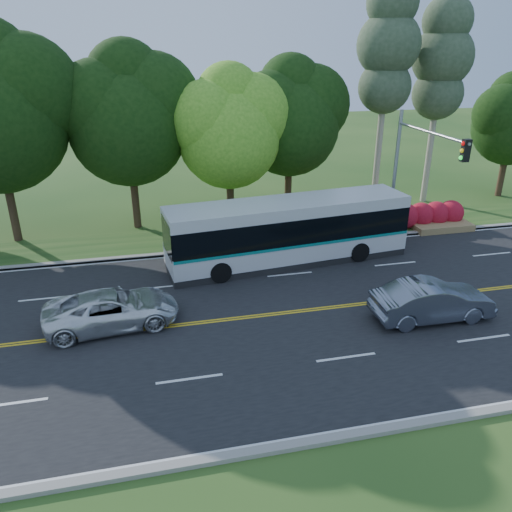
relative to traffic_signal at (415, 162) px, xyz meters
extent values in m
plane|color=#214818|center=(-6.49, -5.40, -4.67)|extent=(120.00, 120.00, 0.00)
cube|color=black|center=(-6.49, -5.40, -4.66)|extent=(60.00, 14.00, 0.02)
cube|color=gray|center=(-6.49, 1.75, -4.60)|extent=(60.00, 0.30, 0.15)
cube|color=gray|center=(-6.49, -12.55, -4.60)|extent=(60.00, 0.30, 0.15)
cube|color=#214818|center=(-6.49, 3.60, -4.62)|extent=(60.00, 4.00, 0.10)
cube|color=gold|center=(-6.49, -5.48, -4.65)|extent=(57.00, 0.10, 0.00)
cube|color=gold|center=(-6.49, -5.32, -4.65)|extent=(57.00, 0.10, 0.00)
cube|color=silver|center=(-17.99, -8.90, -4.65)|extent=(2.20, 0.12, 0.00)
cube|color=silver|center=(-12.49, -8.90, -4.65)|extent=(2.20, 0.12, 0.00)
cube|color=silver|center=(-6.99, -8.90, -4.65)|extent=(2.20, 0.12, 0.00)
cube|color=silver|center=(-1.49, -8.90, -4.65)|extent=(2.20, 0.12, 0.00)
cube|color=silver|center=(-17.99, -1.90, -4.65)|extent=(2.20, 0.12, 0.00)
cube|color=silver|center=(-12.49, -1.90, -4.65)|extent=(2.20, 0.12, 0.00)
cube|color=silver|center=(-6.99, -1.90, -4.65)|extent=(2.20, 0.12, 0.00)
cube|color=silver|center=(-1.49, -1.90, -4.65)|extent=(2.20, 0.12, 0.00)
cube|color=silver|center=(4.01, -1.90, -4.65)|extent=(2.20, 0.12, 0.00)
cube|color=silver|center=(-6.49, 1.45, -4.65)|extent=(57.00, 0.12, 0.00)
cube|color=silver|center=(-6.49, -12.25, -4.65)|extent=(57.00, 0.12, 0.00)
cylinder|color=#331D16|center=(-20.49, 5.60, -2.69)|extent=(0.44, 0.44, 3.96)
sphere|color=black|center=(-18.87, 5.90, 3.25)|extent=(5.76, 5.76, 5.76)
cylinder|color=#331D16|center=(-13.99, 6.60, -2.87)|extent=(0.44, 0.44, 3.60)
sphere|color=black|center=(-13.99, 6.60, 1.24)|extent=(6.60, 6.60, 6.60)
sphere|color=black|center=(-12.51, 6.90, 2.56)|extent=(5.28, 5.28, 5.28)
sphere|color=black|center=(-15.31, 6.40, 2.39)|extent=(4.95, 4.95, 4.95)
sphere|color=black|center=(-13.89, 7.00, 3.71)|extent=(4.29, 4.29, 4.29)
cylinder|color=#331D16|center=(-8.49, 5.60, -3.05)|extent=(0.44, 0.44, 3.24)
sphere|color=#48931E|center=(-8.49, 5.60, 0.60)|extent=(5.80, 5.80, 5.80)
sphere|color=#48931E|center=(-7.19, 5.90, 1.76)|extent=(4.64, 4.64, 4.64)
sphere|color=#48931E|center=(-9.65, 5.40, 1.61)|extent=(4.35, 4.35, 4.35)
sphere|color=#48931E|center=(-8.39, 6.00, 2.77)|extent=(3.77, 3.77, 3.77)
cylinder|color=#331D16|center=(-4.49, 7.10, -2.96)|extent=(0.44, 0.44, 3.42)
sphere|color=black|center=(-4.49, 7.10, 0.85)|extent=(6.00, 6.00, 6.00)
sphere|color=black|center=(-3.14, 7.40, 2.05)|extent=(4.80, 4.80, 4.80)
sphere|color=black|center=(-5.69, 6.90, 1.90)|extent=(4.50, 4.50, 4.50)
sphere|color=black|center=(-4.39, 7.50, 3.10)|extent=(3.90, 3.90, 3.90)
cylinder|color=#A8A087|center=(1.51, 7.10, 0.23)|extent=(0.40, 0.40, 9.80)
sphere|color=#32472C|center=(1.51, 7.10, 3.03)|extent=(3.23, 3.23, 3.23)
sphere|color=#32472C|center=(1.51, 7.10, 5.41)|extent=(3.80, 3.80, 3.80)
sphere|color=#32472C|center=(1.51, 7.10, 7.65)|extent=(3.04, 3.04, 3.04)
cylinder|color=#A8A087|center=(5.51, 7.60, -0.12)|extent=(0.40, 0.40, 9.10)
sphere|color=#32472C|center=(5.51, 7.60, 2.48)|extent=(3.23, 3.23, 3.23)
sphere|color=#32472C|center=(5.51, 7.60, 4.69)|extent=(3.80, 3.80, 3.80)
sphere|color=#32472C|center=(5.51, 7.60, 6.77)|extent=(3.04, 3.04, 3.04)
cylinder|color=#331D16|center=(11.51, 7.60, -3.14)|extent=(0.44, 0.44, 3.06)
sphere|color=black|center=(11.51, 7.60, 0.21)|extent=(5.20, 5.20, 5.20)
sphere|color=black|center=(10.47, 7.40, 1.12)|extent=(3.90, 3.90, 3.90)
sphere|color=maroon|center=(-3.49, 2.80, -3.92)|extent=(1.50, 1.50, 1.50)
sphere|color=maroon|center=(-2.49, 2.80, -3.92)|extent=(1.50, 1.50, 1.50)
sphere|color=maroon|center=(-1.49, 2.80, -3.92)|extent=(1.50, 1.50, 1.50)
sphere|color=maroon|center=(-0.49, 2.80, -3.92)|extent=(1.50, 1.50, 1.50)
sphere|color=maroon|center=(0.51, 2.80, -3.92)|extent=(1.50, 1.50, 1.50)
sphere|color=maroon|center=(1.51, 2.80, -3.92)|extent=(1.50, 1.50, 1.50)
sphere|color=maroon|center=(2.51, 2.80, -3.92)|extent=(1.50, 1.50, 1.50)
sphere|color=maroon|center=(3.51, 2.80, -3.92)|extent=(1.50, 1.50, 1.50)
sphere|color=maroon|center=(4.51, 2.80, -3.92)|extent=(1.50, 1.50, 1.50)
cube|color=olive|center=(3.51, 2.00, -4.47)|extent=(3.50, 1.40, 0.40)
cylinder|color=gray|center=(0.01, 1.90, -1.17)|extent=(0.20, 0.20, 7.00)
cylinder|color=gray|center=(0.01, -1.10, 1.63)|extent=(0.14, 6.00, 0.14)
cube|color=black|center=(0.01, -3.90, 1.33)|extent=(0.32, 0.28, 0.95)
sphere|color=red|center=(-0.16, -3.90, 1.63)|extent=(0.18, 0.18, 0.18)
sphere|color=yellow|center=(-0.16, -3.90, 1.33)|extent=(0.18, 0.18, 0.18)
sphere|color=#19D833|center=(-0.16, -3.90, 1.03)|extent=(0.18, 0.18, 0.18)
cube|color=silver|center=(-6.64, -0.38, -3.80)|extent=(12.27, 3.92, 1.00)
cube|color=black|center=(-6.64, -0.38, -2.68)|extent=(12.22, 3.96, 1.25)
cube|color=silver|center=(-6.64, -0.38, -1.78)|extent=(12.27, 3.92, 0.56)
cube|color=#0D7671|center=(-6.64, -0.38, -3.36)|extent=(12.22, 3.97, 0.14)
cube|color=black|center=(-12.60, -1.07, -2.59)|extent=(0.33, 2.35, 1.71)
cube|color=#19E54C|center=(-12.59, -1.06, -1.62)|extent=(0.23, 1.53, 0.22)
cube|color=black|center=(-6.64, -0.38, -4.48)|extent=(12.26, 3.82, 0.35)
cylinder|color=black|center=(-10.33, -2.01, -4.15)|extent=(1.03, 0.39, 1.00)
cylinder|color=black|center=(-10.61, 0.37, -4.15)|extent=(1.03, 0.39, 1.00)
cylinder|color=black|center=(-3.15, -1.19, -4.15)|extent=(1.03, 0.39, 1.00)
cylinder|color=black|center=(-3.42, 1.20, -4.15)|extent=(1.03, 0.39, 1.00)
imported|color=slate|center=(-2.69, -7.12, -3.86)|extent=(4.82, 1.74, 1.58)
imported|color=white|center=(-15.02, -4.84, -3.94)|extent=(5.30, 2.86, 1.41)
camera|label=1|loc=(-13.36, -22.53, 5.55)|focal=35.00mm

